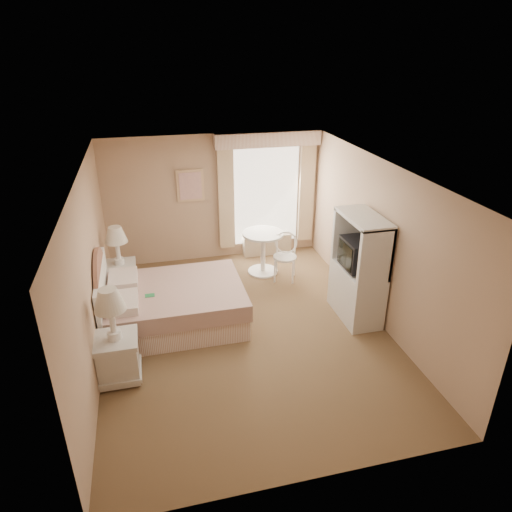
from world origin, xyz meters
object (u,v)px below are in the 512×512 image
object	(u,v)px
bed	(168,304)
armoire	(358,276)
nightstand_far	(121,270)
nightstand_near	(116,347)
round_table	(263,246)
cafe_chair	(285,252)

from	to	relation	value
bed	armoire	distance (m)	2.99
nightstand_far	armoire	bearing A→B (deg)	-23.42
nightstand_near	nightstand_far	xyz separation A→B (m)	(0.00, 2.26, -0.02)
armoire	bed	bearing A→B (deg)	170.69
nightstand_far	round_table	world-z (taller)	nightstand_far
bed	nightstand_near	distance (m)	1.37
bed	nightstand_far	bearing A→B (deg)	123.16
nightstand_near	cafe_chair	bearing A→B (deg)	36.89
cafe_chair	armoire	bearing A→B (deg)	-42.66
bed	nightstand_far	xyz separation A→B (m)	(-0.72, 1.10, 0.13)
round_table	cafe_chair	size ratio (longest dim) A/B	0.92
nightstand_far	cafe_chair	distance (m)	2.94
nightstand_near	cafe_chair	xyz separation A→B (m)	(2.94, 2.21, 0.02)
armoire	nightstand_far	bearing A→B (deg)	156.58
nightstand_near	bed	bearing A→B (deg)	58.19
round_table	armoire	world-z (taller)	armoire
nightstand_far	armoire	world-z (taller)	armoire
bed	nightstand_far	world-z (taller)	bed
bed	round_table	size ratio (longest dim) A/B	2.60
bed	round_table	world-z (taller)	bed
bed	armoire	world-z (taller)	armoire
round_table	cafe_chair	world-z (taller)	cafe_chair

